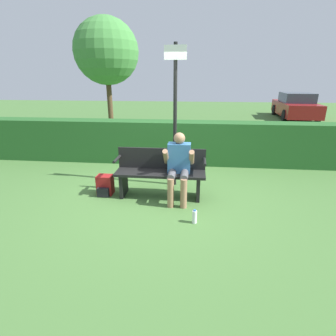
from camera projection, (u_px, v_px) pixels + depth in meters
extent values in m
plane|color=#426B33|center=(160.00, 196.00, 4.84)|extent=(40.00, 40.00, 0.00)
cube|color=#235623|center=(171.00, 142.00, 6.63)|extent=(12.00, 0.59, 1.05)
cube|color=black|center=(160.00, 173.00, 4.69)|extent=(1.61, 0.44, 0.05)
cube|color=black|center=(162.00, 158.00, 4.81)|extent=(1.61, 0.04, 0.39)
cube|color=black|center=(124.00, 184.00, 4.83)|extent=(0.06, 0.40, 0.43)
cube|color=black|center=(198.00, 187.00, 4.70)|extent=(0.06, 0.40, 0.43)
cylinder|color=black|center=(117.00, 159.00, 4.69)|extent=(0.05, 0.40, 0.05)
cylinder|color=black|center=(205.00, 162.00, 4.53)|extent=(0.05, 0.40, 0.05)
cube|color=#336699|center=(179.00, 158.00, 4.61)|extent=(0.39, 0.22, 0.52)
sphere|color=#997051|center=(179.00, 138.00, 4.49)|extent=(0.20, 0.20, 0.20)
cylinder|color=#4C4C51|center=(172.00, 174.00, 4.49)|extent=(0.13, 0.44, 0.13)
cylinder|color=#4C4C51|center=(185.00, 175.00, 4.47)|extent=(0.13, 0.44, 0.13)
cylinder|color=#997051|center=(171.00, 193.00, 4.37)|extent=(0.11, 0.11, 0.51)
cylinder|color=#997051|center=(184.00, 194.00, 4.34)|extent=(0.11, 0.11, 0.51)
cylinder|color=#997051|center=(166.00, 157.00, 4.49)|extent=(0.09, 0.32, 0.32)
cylinder|color=#997051|center=(192.00, 157.00, 4.45)|extent=(0.09, 0.32, 0.32)
cube|color=maroon|center=(105.00, 185.00, 4.89)|extent=(0.28, 0.22, 0.37)
cube|color=black|center=(103.00, 192.00, 4.78)|extent=(0.21, 0.08, 0.16)
cylinder|color=white|center=(195.00, 217.00, 3.92)|extent=(0.07, 0.07, 0.20)
cylinder|color=#2D66B2|center=(195.00, 210.00, 3.89)|extent=(0.04, 0.04, 0.02)
cylinder|color=black|center=(175.00, 119.00, 4.95)|extent=(0.07, 0.07, 2.66)
cube|color=silver|center=(175.00, 52.00, 4.53)|extent=(0.40, 0.02, 0.24)
cube|color=maroon|center=(295.00, 109.00, 13.94)|extent=(1.91, 4.06, 0.66)
cube|color=#333D4C|center=(297.00, 97.00, 13.75)|extent=(1.57, 1.99, 0.48)
cylinder|color=black|center=(274.00, 110.00, 15.28)|extent=(0.22, 0.58, 0.57)
cylinder|color=black|center=(303.00, 110.00, 15.02)|extent=(0.22, 0.58, 0.57)
cylinder|color=black|center=(285.00, 115.00, 13.00)|extent=(0.22, 0.58, 0.57)
cylinder|color=black|center=(318.00, 116.00, 12.74)|extent=(0.22, 0.58, 0.57)
cylinder|color=#4C3823|center=(110.00, 102.00, 10.56)|extent=(0.20, 0.20, 2.27)
sphere|color=#42843D|center=(106.00, 51.00, 9.95)|extent=(2.46, 2.46, 2.46)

